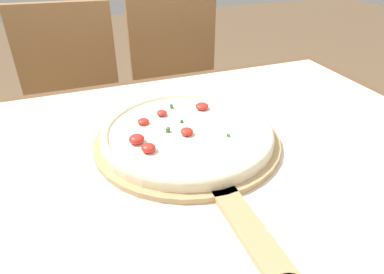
{
  "coord_description": "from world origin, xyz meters",
  "views": [
    {
      "loc": [
        -0.2,
        -0.52,
        1.14
      ],
      "look_at": [
        0.01,
        0.05,
        0.77
      ],
      "focal_mm": 32.0,
      "sensor_mm": 36.0,
      "label": 1
    }
  ],
  "objects": [
    {
      "name": "dining_table",
      "position": [
        0.0,
        0.0,
        0.63
      ],
      "size": [
        1.31,
        0.97,
        0.73
      ],
      "color": "brown",
      "rests_on": "ground_plane"
    },
    {
      "name": "towel_cloth",
      "position": [
        0.0,
        0.0,
        0.73
      ],
      "size": [
        1.23,
        0.89,
        0.0
      ],
      "color": "silver",
      "rests_on": "dining_table"
    },
    {
      "name": "pizza_peel",
      "position": [
        0.01,
        0.06,
        0.74
      ],
      "size": [
        0.4,
        0.62,
        0.01
      ],
      "color": "tan",
      "rests_on": "towel_cloth"
    },
    {
      "name": "pizza",
      "position": [
        0.01,
        0.08,
        0.76
      ],
      "size": [
        0.37,
        0.37,
        0.04
      ],
      "color": "beige",
      "rests_on": "pizza_peel"
    },
    {
      "name": "chair_left",
      "position": [
        -0.21,
        0.8,
        0.53
      ],
      "size": [
        0.44,
        0.44,
        0.91
      ],
      "rotation": [
        0.0,
        0.0,
        -0.12
      ],
      "color": "#A37547",
      "rests_on": "ground_plane"
    },
    {
      "name": "chair_right",
      "position": [
        0.24,
        0.8,
        0.53
      ],
      "size": [
        0.41,
        0.41,
        0.91
      ],
      "rotation": [
        0.0,
        0.0,
        -0.03
      ],
      "color": "#A37547",
      "rests_on": "ground_plane"
    }
  ]
}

